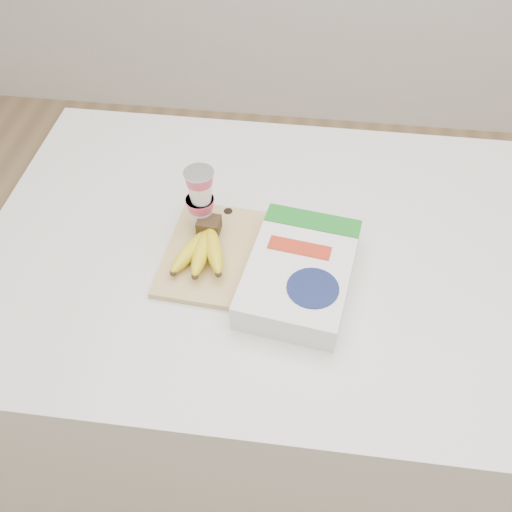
{
  "coord_description": "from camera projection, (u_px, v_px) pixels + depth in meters",
  "views": [
    {
      "loc": [
        0.03,
        -0.86,
        1.92
      ],
      "look_at": [
        -0.07,
        -0.08,
        1.06
      ],
      "focal_mm": 40.0,
      "sensor_mm": 36.0,
      "label": 1
    }
  ],
  "objects": [
    {
      "name": "room",
      "position": [
        300.0,
        116.0,
        1.0
      ],
      "size": [
        4.0,
        4.0,
        4.0
      ],
      "color": "tan",
      "rests_on": "ground"
    },
    {
      "name": "bananas",
      "position": [
        203.0,
        247.0,
        1.19
      ],
      "size": [
        0.13,
        0.18,
        0.06
      ],
      "color": "#382816",
      "rests_on": "cutting_board"
    },
    {
      "name": "yogurt_stack",
      "position": [
        200.0,
        197.0,
        1.21
      ],
      "size": [
        0.07,
        0.07,
        0.15
      ],
      "color": "white",
      "rests_on": "cutting_board"
    },
    {
      "name": "cutting_board",
      "position": [
        215.0,
        253.0,
        1.22
      ],
      "size": [
        0.22,
        0.29,
        0.01
      ],
      "primitive_type": "cube",
      "rotation": [
        0.0,
        0.0,
        -0.07
      ],
      "color": "tan",
      "rests_on": "table"
    },
    {
      "name": "cereal_box",
      "position": [
        300.0,
        272.0,
        1.15
      ],
      "size": [
        0.24,
        0.32,
        0.07
      ],
      "rotation": [
        0.0,
        0.0,
        -0.15
      ],
      "color": "white",
      "rests_on": "table"
    },
    {
      "name": "table",
      "position": [
        283.0,
        368.0,
        1.62
      ],
      "size": [
        1.36,
        0.9,
        1.02
      ],
      "primitive_type": "cube",
      "color": "silver",
      "rests_on": "ground"
    }
  ]
}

